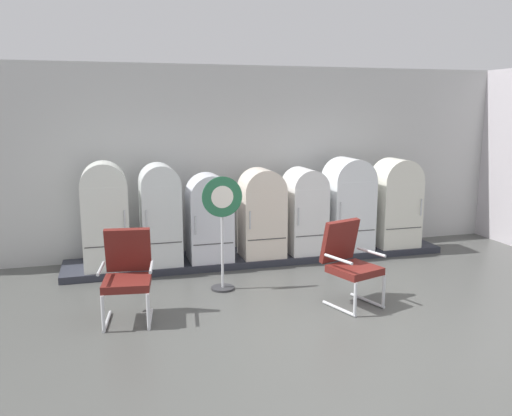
{
  "coord_description": "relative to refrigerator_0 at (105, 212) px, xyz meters",
  "views": [
    {
      "loc": [
        -2.34,
        -5.0,
        2.45
      ],
      "look_at": [
        -0.15,
        2.75,
        0.92
      ],
      "focal_mm": 37.01,
      "sensor_mm": 36.0,
      "label": 1
    }
  ],
  "objects": [
    {
      "name": "back_wall",
      "position": [
        2.41,
        0.75,
        0.64
      ],
      "size": [
        11.76,
        0.12,
        3.14
      ],
      "color": "#B9BAB8",
      "rests_on": "ground"
    },
    {
      "name": "sign_stand",
      "position": [
        1.51,
        -1.15,
        -0.1
      ],
      "size": [
        0.54,
        0.32,
        1.56
      ],
      "color": "#2D2D30",
      "rests_on": "ground"
    },
    {
      "name": "refrigerator_0",
      "position": [
        0.0,
        0.0,
        0.0
      ],
      "size": [
        0.65,
        0.66,
        1.57
      ],
      "color": "white",
      "rests_on": "display_plinth"
    },
    {
      "name": "armchair_right",
      "position": [
        2.92,
        -2.09,
        -0.36
      ],
      "size": [
        0.73,
        0.79,
        1.06
      ],
      "color": "silver",
      "rests_on": "ground"
    },
    {
      "name": "ground",
      "position": [
        2.41,
        -2.91,
        -0.97
      ],
      "size": [
        12.0,
        10.0,
        0.05
      ],
      "primitive_type": "cube",
      "color": "#4A4B48"
    },
    {
      "name": "refrigerator_5",
      "position": [
        3.92,
        0.02,
        -0.03
      ],
      "size": [
        0.72,
        0.7,
        1.53
      ],
      "color": "white",
      "rests_on": "display_plinth"
    },
    {
      "name": "refrigerator_6",
      "position": [
        4.79,
        -0.02,
        -0.05
      ],
      "size": [
        0.72,
        0.62,
        1.5
      ],
      "color": "silver",
      "rests_on": "display_plinth"
    },
    {
      "name": "refrigerator_2",
      "position": [
        1.55,
        -0.02,
        -0.13
      ],
      "size": [
        0.66,
        0.62,
        1.35
      ],
      "color": "white",
      "rests_on": "display_plinth"
    },
    {
      "name": "refrigerator_4",
      "position": [
        3.14,
        0.03,
        -0.1
      ],
      "size": [
        0.59,
        0.73,
        1.38
      ],
      "color": "white",
      "rests_on": "display_plinth"
    },
    {
      "name": "refrigerator_1",
      "position": [
        0.8,
        0.02,
        -0.02
      ],
      "size": [
        0.58,
        0.71,
        1.52
      ],
      "color": "white",
      "rests_on": "display_plinth"
    },
    {
      "name": "refrigerator_3",
      "position": [
        2.4,
        -0.03,
        -0.1
      ],
      "size": [
        0.67,
        0.61,
        1.41
      ],
      "color": "silver",
      "rests_on": "display_plinth"
    },
    {
      "name": "display_plinth",
      "position": [
        2.41,
        0.12,
        -0.89
      ],
      "size": [
        6.17,
        0.95,
        0.11
      ],
      "primitive_type": "cube",
      "color": "#2A2C36",
      "rests_on": "ground"
    },
    {
      "name": "armchair_left",
      "position": [
        0.23,
        -1.83,
        -0.36
      ],
      "size": [
        0.66,
        0.72,
        1.06
      ],
      "color": "silver",
      "rests_on": "ground"
    }
  ]
}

